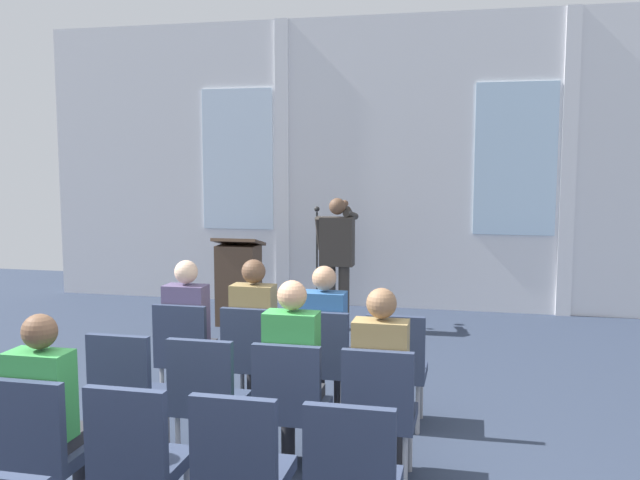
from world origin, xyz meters
name	(u,v)px	position (x,y,z in m)	size (l,w,h in m)	color
rear_partition	(372,164)	(0.02, 6.48, 2.10)	(10.09, 0.14, 4.19)	silver
speaker	(337,253)	(-0.20, 4.98, 0.98)	(0.51, 0.69, 1.68)	#332D28
mic_stand	(317,299)	(-0.51, 5.17, 0.34)	(0.28, 0.28, 1.55)	black
lectern	(239,283)	(-1.51, 4.95, 0.55)	(0.60, 0.48, 1.16)	#4C3828
chair_r0_c0	(186,350)	(-0.90, 1.84, 0.53)	(0.46, 0.44, 0.94)	#99999E
audience_r0_c0	(189,326)	(-0.90, 1.93, 0.72)	(0.36, 0.39, 1.30)	#2D2D33
chair_r0_c1	(253,354)	(-0.30, 1.84, 0.53)	(0.46, 0.44, 0.94)	#99999E
audience_r0_c1	(255,328)	(-0.30, 1.93, 0.73)	(0.36, 0.39, 1.32)	#2D2D33
chair_r0_c2	(323,358)	(0.30, 1.84, 0.53)	(0.46, 0.44, 0.94)	#99999E
audience_r0_c2	(325,334)	(0.30, 1.93, 0.72)	(0.36, 0.39, 1.29)	#2D2D33
chair_r0_c3	(397,363)	(0.90, 1.84, 0.53)	(0.46, 0.44, 0.94)	#99999E
chair_r1_c0	(127,387)	(-0.90, 0.83, 0.53)	(0.46, 0.44, 0.94)	#99999E
chair_r1_c1	(207,393)	(-0.30, 0.83, 0.53)	(0.46, 0.44, 0.94)	#99999E
chair_r1_c2	(291,400)	(0.30, 0.83, 0.53)	(0.46, 0.44, 0.94)	#99999E
audience_r1_c2	(294,366)	(0.30, 0.91, 0.74)	(0.36, 0.39, 1.34)	#2D2D33
chair_r1_c3	(379,407)	(0.90, 0.83, 0.53)	(0.46, 0.44, 0.94)	#99999E
audience_r1_c3	(381,374)	(0.90, 0.91, 0.73)	(0.36, 0.39, 1.31)	#2D2D33
chair_r2_c0	(40,444)	(-0.90, -0.19, 0.53)	(0.46, 0.44, 0.94)	#99999E
audience_r2_c0	(47,409)	(-0.90, -0.10, 0.71)	(0.36, 0.39, 1.28)	#2D2D33
chair_r2_c1	(137,454)	(-0.30, -0.19, 0.53)	(0.46, 0.44, 0.94)	#99999E
chair_r2_c2	(241,464)	(0.30, -0.19, 0.53)	(0.46, 0.44, 0.94)	#99999E
chair_r2_c3	(353,476)	(0.90, -0.19, 0.53)	(0.46, 0.44, 0.94)	#99999E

